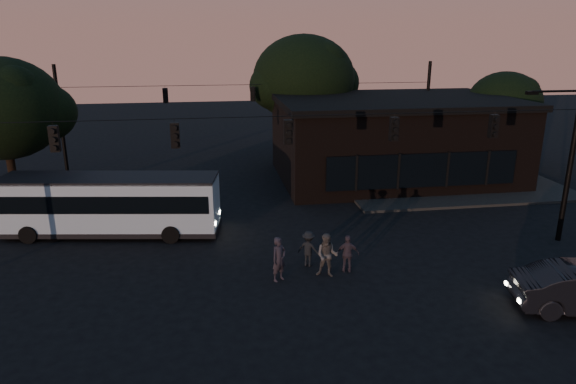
{
  "coord_description": "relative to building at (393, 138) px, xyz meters",
  "views": [
    {
      "loc": [
        -3.19,
        -16.37,
        9.33
      ],
      "look_at": [
        0.0,
        4.0,
        3.0
      ],
      "focal_mm": 32.0,
      "sensor_mm": 36.0,
      "label": 1
    }
  ],
  "objects": [
    {
      "name": "ground",
      "position": [
        -9.0,
        -15.97,
        -2.71
      ],
      "size": [
        120.0,
        120.0,
        0.0
      ],
      "primitive_type": "plane",
      "color": "black",
      "rests_on": "ground"
    },
    {
      "name": "sidewalk_far_right",
      "position": [
        3.0,
        -1.97,
        -2.63
      ],
      "size": [
        14.0,
        10.0,
        0.15
      ],
      "primitive_type": "cube",
      "color": "black",
      "rests_on": "ground"
    },
    {
      "name": "sidewalk_far_left",
      "position": [
        -23.0,
        -1.97,
        -2.63
      ],
      "size": [
        14.0,
        10.0,
        0.15
      ],
      "primitive_type": "cube",
      "color": "black",
      "rests_on": "ground"
    },
    {
      "name": "building",
      "position": [
        0.0,
        0.0,
        0.0
      ],
      "size": [
        15.4,
        10.41,
        5.4
      ],
      "color": "black",
      "rests_on": "ground"
    },
    {
      "name": "tree_behind",
      "position": [
        -5.0,
        6.03,
        3.48
      ],
      "size": [
        7.6,
        7.6,
        9.43
      ],
      "color": "black",
      "rests_on": "ground"
    },
    {
      "name": "tree_right",
      "position": [
        9.0,
        2.03,
        1.93
      ],
      "size": [
        5.2,
        5.2,
        6.86
      ],
      "color": "black",
      "rests_on": "ground"
    },
    {
      "name": "tree_left",
      "position": [
        -23.0,
        -2.97,
        2.86
      ],
      "size": [
        6.4,
        6.4,
        8.3
      ],
      "color": "black",
      "rests_on": "ground"
    },
    {
      "name": "signal_rig_near",
      "position": [
        -9.0,
        -11.97,
        1.74
      ],
      "size": [
        26.24,
        0.3,
        7.5
      ],
      "color": "black",
      "rests_on": "ground"
    },
    {
      "name": "signal_rig_far",
      "position": [
        -9.0,
        4.03,
        1.5
      ],
      "size": [
        26.24,
        0.3,
        7.5
      ],
      "color": "black",
      "rests_on": "ground"
    },
    {
      "name": "bus",
      "position": [
        -17.01,
        -7.9,
        -1.08
      ],
      "size": [
        10.56,
        3.92,
        2.9
      ],
      "rotation": [
        0.0,
        0.0,
        -0.15
      ],
      "color": "#A0B8CB",
      "rests_on": "ground"
    },
    {
      "name": "pedestrian_a",
      "position": [
        -9.69,
        -14.06,
        -1.8
      ],
      "size": [
        0.79,
        0.72,
        1.81
      ],
      "primitive_type": "imported",
      "rotation": [
        0.0,
        0.0,
        0.58
      ],
      "color": "#252028",
      "rests_on": "ground"
    },
    {
      "name": "pedestrian_b",
      "position": [
        -7.74,
        -14.0,
        -1.8
      ],
      "size": [
        1.07,
        0.96,
        1.81
      ],
      "primitive_type": "imported",
      "rotation": [
        0.0,
        0.0,
        -0.38
      ],
      "color": "#4B4744",
      "rests_on": "ground"
    },
    {
      "name": "pedestrian_c",
      "position": [
        -6.81,
        -13.73,
        -1.91
      ],
      "size": [
        0.98,
        0.54,
        1.59
      ],
      "primitive_type": "imported",
      "rotation": [
        0.0,
        0.0,
        2.98
      ],
      "color": "#382E38",
      "rests_on": "ground"
    },
    {
      "name": "pedestrian_d",
      "position": [
        -8.27,
        -12.92,
        -1.94
      ],
      "size": [
        1.15,
        1.02,
        1.54
      ],
      "primitive_type": "imported",
      "rotation": [
        0.0,
        0.0,
        2.57
      ],
      "color": "black",
      "rests_on": "ground"
    }
  ]
}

